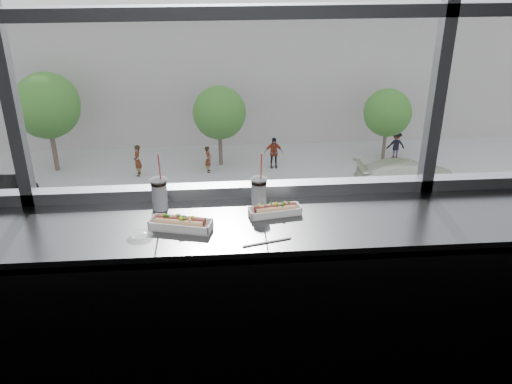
{
  "coord_description": "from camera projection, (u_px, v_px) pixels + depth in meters",
  "views": [
    {
      "loc": [
        -0.09,
        -1.09,
        2.4
      ],
      "look_at": [
        0.1,
        1.23,
        1.25
      ],
      "focal_mm": 40.0,
      "sensor_mm": 36.0,
      "label": 1
    }
  ],
  "objects": [
    {
      "name": "hotdog_tray_left",
      "position": [
        181.0,
        223.0,
        2.58
      ],
      "size": [
        0.3,
        0.16,
        0.07
      ],
      "rotation": [
        0.0,
        0.0,
        -0.26
      ],
      "color": "white",
      "rests_on": "counter"
    },
    {
      "name": "car_near_c",
      "position": [
        170.0,
        263.0,
        21.89
      ],
      "size": [
        3.53,
        7.1,
        2.28
      ],
      "primitive_type": "imported",
      "rotation": [
        0.0,
        0.0,
        1.67
      ],
      "color": "#5E0903",
      "rests_on": "street_asphalt"
    },
    {
      "name": "hotdog_tray_right",
      "position": [
        275.0,
        210.0,
        2.7
      ],
      "size": [
        0.26,
        0.12,
        0.06
      ],
      "rotation": [
        0.0,
        0.0,
        0.16
      ],
      "color": "white",
      "rests_on": "counter"
    },
    {
      "name": "pedestrian_c",
      "position": [
        274.0,
        150.0,
        32.44
      ],
      "size": [
        0.97,
        0.73,
        2.18
      ],
      "primitive_type": "imported",
      "color": "#66605B",
      "rests_on": "far_sidewalk"
    },
    {
      "name": "street_asphalt",
      "position": [
        218.0,
        235.0,
        26.12
      ],
      "size": [
        80.0,
        10.0,
        0.06
      ],
      "primitive_type": "cube",
      "color": "black",
      "rests_on": "plaza_ground"
    },
    {
      "name": "pedestrian_a",
      "position": [
        137.0,
        158.0,
        31.45
      ],
      "size": [
        0.72,
        0.96,
        2.16
      ],
      "primitive_type": "imported",
      "rotation": [
        0.0,
        0.0,
        4.71
      ],
      "color": "#66605B",
      "rests_on": "far_sidewalk"
    },
    {
      "name": "tree_right",
      "position": [
        387.0,
        113.0,
        32.68
      ],
      "size": [
        2.78,
        2.78,
        4.34
      ],
      "color": "#47382B",
      "rests_on": "far_sidewalk"
    },
    {
      "name": "tree_center",
      "position": [
        219.0,
        113.0,
        31.88
      ],
      "size": [
        3.01,
        3.01,
        4.71
      ],
      "color": "#47382B",
      "rests_on": "far_sidewalk"
    },
    {
      "name": "soda_cup_left",
      "position": [
        159.0,
        193.0,
        2.73
      ],
      "size": [
        0.08,
        0.08,
        0.3
      ],
      "color": "white",
      "rests_on": "counter"
    },
    {
      "name": "pedestrian_d",
      "position": [
        396.0,
        142.0,
        33.67
      ],
      "size": [
        0.91,
        0.69,
        2.06
      ],
      "primitive_type": "imported",
      "rotation": [
        0.0,
        0.0,
        3.14
      ],
      "color": "#66605B",
      "rests_on": "far_sidewalk"
    },
    {
      "name": "car_near_d",
      "position": [
        371.0,
        256.0,
        22.48
      ],
      "size": [
        2.82,
        6.59,
        2.19
      ],
      "primitive_type": "imported",
      "rotation": [
        0.0,
        0.0,
        1.56
      ],
      "color": "beige",
      "rests_on": "street_asphalt"
    },
    {
      "name": "counter_fascia",
      "position": [
        239.0,
        351.0,
        2.67
      ],
      "size": [
        6.0,
        0.04,
        1.04
      ],
      "primitive_type": "cube",
      "color": "#575757",
      "rests_on": "ground"
    },
    {
      "name": "soda_cup_right",
      "position": [
        259.0,
        191.0,
        2.74
      ],
      "size": [
        0.08,
        0.08,
        0.29
      ],
      "color": "white",
      "rests_on": "counter"
    },
    {
      "name": "tree_left",
      "position": [
        47.0,
        106.0,
        30.91
      ],
      "size": [
        3.64,
        3.64,
        5.68
      ],
      "color": "#47382B",
      "rests_on": "far_sidewalk"
    },
    {
      "name": "far_building",
      "position": [
        211.0,
        57.0,
        40.42
      ],
      "size": [
        50.0,
        14.0,
        8.0
      ],
      "primitive_type": "cube",
      "color": "#9F988E",
      "rests_on": "plaza_ground"
    },
    {
      "name": "far_sidewalk",
      "position": [
        215.0,
        165.0,
        33.26
      ],
      "size": [
        80.0,
        6.0,
        0.04
      ],
      "primitive_type": "cube",
      "color": "#9B9793",
      "rests_on": "plaza_ground"
    },
    {
      "name": "car_far_c",
      "position": [
        407.0,
        170.0,
        29.93
      ],
      "size": [
        2.84,
        6.41,
        2.11
      ],
      "primitive_type": "imported",
      "rotation": [
        0.0,
        0.0,
        1.6
      ],
      "color": "silver",
      "rests_on": "street_asphalt"
    },
    {
      "name": "pedestrian_b",
      "position": [
        208.0,
        157.0,
        31.94
      ],
      "size": [
        0.62,
        0.83,
        1.86
      ],
      "primitive_type": "imported",
      "rotation": [
        0.0,
        0.0,
        1.57
      ],
      "color": "#66605B",
      "rests_on": "far_sidewalk"
    },
    {
      "name": "wrapper",
      "position": [
        140.0,
        235.0,
        2.52
      ],
      "size": [
        0.11,
        0.08,
        0.03
      ],
      "primitive_type": "ellipsoid",
      "color": "silver",
      "rests_on": "counter"
    },
    {
      "name": "loose_straw",
      "position": [
        267.0,
        242.0,
        2.48
      ],
      "size": [
        0.22,
        0.06,
        0.01
      ],
      "primitive_type": "cylinder",
      "rotation": [
        0.0,
        1.57,
        0.25
      ],
      "color": "white",
      "rests_on": "counter"
    },
    {
      "name": "counter",
      "position": [
        235.0,
        227.0,
        2.66
      ],
      "size": [
        6.0,
        0.55,
        0.06
      ],
      "primitive_type": "cube",
      "color": "#575757",
      "rests_on": "ground"
    },
    {
      "name": "wall_back_lower",
      "position": [
        234.0,
        284.0,
        3.14
      ],
      "size": [
        6.0,
        0.0,
        6.0
      ],
      "primitive_type": "plane",
      "rotation": [
        1.57,
        0.0,
        0.0
      ],
      "color": "black",
      "rests_on": "ground"
    },
    {
      "name": "plaza_ground",
      "position": [
        212.0,
        90.0,
        47.11
      ],
      "size": [
        120.0,
        120.0,
        0.0
      ],
      "primitive_type": "plane",
      "color": "#9B9793",
      "rests_on": "ground"
    }
  ]
}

